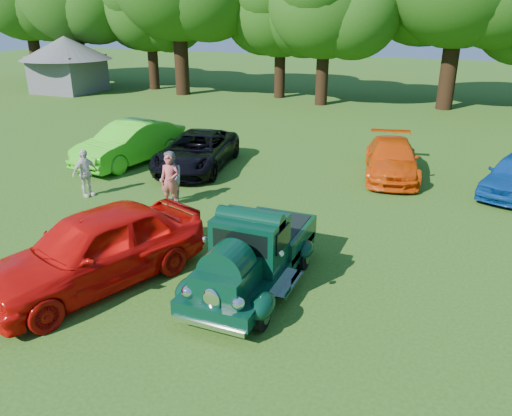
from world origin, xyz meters
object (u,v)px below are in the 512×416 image
at_px(back_car_black, 197,151).
at_px(spectator_white, 85,173).
at_px(spectator_grey, 171,178).
at_px(hero_pickup, 254,255).
at_px(gazebo, 66,58).
at_px(red_convertible, 95,249).
at_px(spectator_pink, 170,181).
at_px(back_car_orange, 392,159).
at_px(back_car_lime, 130,143).

distance_m(back_car_black, spectator_white, 4.37).
bearing_deg(spectator_grey, back_car_black, 139.24).
relative_size(hero_pickup, gazebo, 0.66).
height_order(red_convertible, spectator_white, red_convertible).
bearing_deg(spectator_pink, hero_pickup, -54.29).
bearing_deg(spectator_grey, spectator_pink, -38.56).
relative_size(spectator_pink, gazebo, 0.25).
relative_size(back_car_orange, spectator_grey, 2.67).
bearing_deg(back_car_orange, back_car_lime, -177.96).
distance_m(hero_pickup, back_car_lime, 10.50).
relative_size(red_convertible, spectator_white, 3.23).
xyz_separation_m(hero_pickup, spectator_pink, (-4.17, 3.43, 0.07)).
xyz_separation_m(back_car_black, back_car_orange, (6.83, 1.87, -0.04)).
distance_m(back_car_orange, spectator_grey, 7.89).
height_order(spectator_grey, gazebo, gazebo).
height_order(hero_pickup, spectator_grey, hero_pickup).
distance_m(red_convertible, back_car_black, 8.59).
bearing_deg(gazebo, spectator_grey, -41.57).
xyz_separation_m(hero_pickup, back_car_black, (-5.30, 7.09, -0.04)).
xyz_separation_m(back_car_black, spectator_grey, (1.08, -3.53, 0.14)).
xyz_separation_m(red_convertible, spectator_white, (-3.95, 4.32, -0.08)).
xyz_separation_m(red_convertible, back_car_lime, (-4.90, 7.99, -0.05)).
bearing_deg(hero_pickup, spectator_grey, 139.83).
bearing_deg(spectator_white, gazebo, 57.00).
bearing_deg(back_car_orange, back_car_black, -175.58).
bearing_deg(gazebo, red_convertible, -47.12).
bearing_deg(back_car_black, spectator_pink, -83.24).
xyz_separation_m(back_car_orange, spectator_pink, (-5.70, -5.54, 0.15)).
bearing_deg(spectator_white, back_car_orange, -41.75).
height_order(back_car_lime, spectator_pink, spectator_pink).
distance_m(back_car_black, gazebo, 22.36).
relative_size(back_car_lime, spectator_white, 3.15).
bearing_deg(back_car_lime, back_car_orange, 21.57).
xyz_separation_m(spectator_white, gazebo, (-16.11, 17.28, 1.64)).
bearing_deg(back_car_lime, back_car_black, 15.43).
distance_m(spectator_pink, gazebo, 25.53).
bearing_deg(spectator_pink, back_car_lime, 124.15).
xyz_separation_m(hero_pickup, spectator_white, (-7.08, 3.10, 0.04)).
height_order(spectator_pink, spectator_grey, spectator_grey).
relative_size(hero_pickup, back_car_black, 0.87).
xyz_separation_m(back_car_lime, spectator_white, (0.95, -3.67, -0.03)).
height_order(back_car_lime, back_car_black, back_car_lime).
relative_size(hero_pickup, spectator_grey, 2.59).
xyz_separation_m(back_car_black, spectator_white, (-1.78, -3.99, 0.08)).
distance_m(spectator_white, gazebo, 23.69).
bearing_deg(gazebo, back_car_orange, -24.81).
bearing_deg(spectator_pink, gazebo, 123.37).
bearing_deg(spectator_pink, spectator_grey, 94.31).
relative_size(hero_pickup, spectator_pink, 2.69).
distance_m(hero_pickup, spectator_pink, 5.40).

